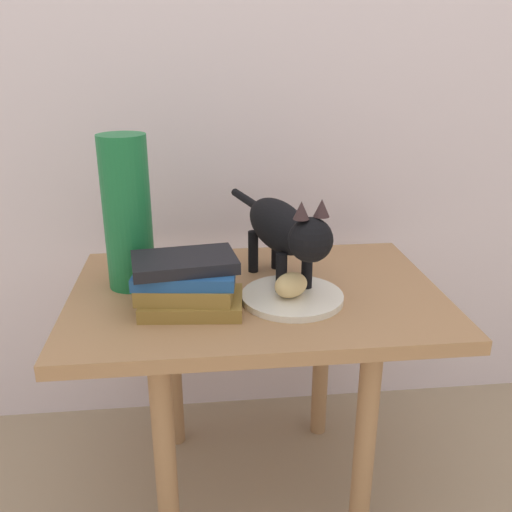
% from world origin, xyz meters
% --- Properties ---
extents(ground_plane, '(6.00, 6.00, 0.00)m').
position_xyz_m(ground_plane, '(0.00, 0.00, 0.00)').
color(ground_plane, gray).
extents(back_panel, '(4.00, 0.04, 2.20)m').
position_xyz_m(back_panel, '(0.00, 0.39, 1.10)').
color(back_panel, silver).
rests_on(back_panel, ground).
extents(side_table, '(0.81, 0.55, 0.55)m').
position_xyz_m(side_table, '(0.00, 0.00, 0.47)').
color(side_table, '#9E724C').
rests_on(side_table, ground).
extents(plate, '(0.22, 0.22, 0.01)m').
position_xyz_m(plate, '(0.07, -0.06, 0.56)').
color(plate, silver).
rests_on(plate, side_table).
extents(bread_roll, '(0.10, 0.10, 0.05)m').
position_xyz_m(bread_roll, '(0.07, -0.07, 0.59)').
color(bread_roll, '#E0BC7A').
rests_on(bread_roll, plate).
extents(cat, '(0.17, 0.47, 0.23)m').
position_xyz_m(cat, '(0.06, 0.02, 0.68)').
color(cat, black).
rests_on(cat, side_table).
extents(book_stack, '(0.23, 0.17, 0.11)m').
position_xyz_m(book_stack, '(-0.15, -0.07, 0.61)').
color(book_stack, olive).
rests_on(book_stack, side_table).
extents(green_vase, '(0.10, 0.10, 0.34)m').
position_xyz_m(green_vase, '(-0.27, 0.06, 0.72)').
color(green_vase, '#196B38').
rests_on(green_vase, side_table).
extents(tv_remote, '(0.16, 0.09, 0.02)m').
position_xyz_m(tv_remote, '(-0.12, 0.11, 0.56)').
color(tv_remote, black).
rests_on(tv_remote, side_table).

